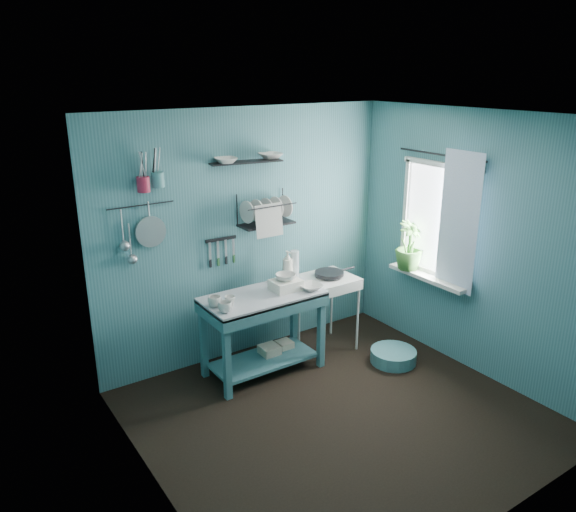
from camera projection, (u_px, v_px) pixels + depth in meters
floor at (339, 415)px, 4.82m from camera, size 3.20×3.20×0.00m
ceiling at (349, 117)px, 4.03m from camera, size 3.20×3.20×0.00m
wall_back at (247, 235)px, 5.60m from camera, size 3.20×0.00×3.20m
wall_front at (508, 356)px, 3.25m from camera, size 3.20×0.00×3.20m
wall_left at (149, 330)px, 3.57m from camera, size 0.00×3.00×3.00m
wall_right at (475, 245)px, 5.28m from camera, size 0.00×3.00×3.00m
work_counter at (263, 333)px, 5.40m from camera, size 1.15×0.58×0.81m
mug_left at (225, 307)px, 4.88m from camera, size 0.12×0.12×0.10m
mug_mid at (230, 301)px, 5.01m from camera, size 0.14×0.14×0.09m
mug_right at (215, 302)px, 4.99m from camera, size 0.17×0.17×0.10m
wash_tub at (286, 285)px, 5.38m from camera, size 0.28×0.22×0.10m
tub_bowl at (286, 277)px, 5.35m from camera, size 0.20×0.20×0.06m
soap_bottle at (288, 265)px, 5.61m from camera, size 0.11×0.12×0.30m
water_bottle at (295, 264)px, 5.68m from camera, size 0.09×0.09×0.28m
counter_bowl at (311, 287)px, 5.39m from camera, size 0.22×0.22×0.05m
hotplate_stand at (328, 312)px, 5.89m from camera, size 0.55×0.55×0.80m
frying_pan at (329, 273)px, 5.75m from camera, size 0.30×0.30×0.03m
knife_strip at (221, 239)px, 5.41m from camera, size 0.32×0.03×0.03m
dish_rack at (266, 209)px, 5.49m from camera, size 0.56×0.25×0.32m
upper_shelf at (246, 162)px, 5.25m from camera, size 0.72×0.29×0.01m
shelf_bowl_left at (226, 156)px, 5.12m from camera, size 0.24×0.24×0.05m
shelf_bowl_right at (270, 151)px, 5.38m from camera, size 0.23×0.23×0.05m
utensil_cup_magenta at (143, 184)px, 4.77m from camera, size 0.11×0.11×0.13m
utensil_cup_teal at (158, 180)px, 4.84m from camera, size 0.11×0.11×0.13m
colander at (151, 232)px, 4.96m from camera, size 0.28×0.03×0.28m
ladle_outer at (122, 226)px, 4.81m from camera, size 0.01×0.01×0.30m
ladle_inner at (130, 240)px, 4.88m from camera, size 0.01×0.01×0.30m
hook_rail at (141, 205)px, 4.86m from camera, size 0.60×0.01×0.01m
window_glass at (438, 220)px, 5.57m from camera, size 0.00×1.10×1.10m
windowsill at (428, 277)px, 5.72m from camera, size 0.16×0.95×0.04m
curtain at (458, 223)px, 5.29m from camera, size 0.00×1.35×1.35m
curtain_rod at (441, 155)px, 5.34m from camera, size 0.02×1.05×0.02m
potted_plant at (409, 245)px, 5.82m from camera, size 0.33×0.33×0.51m
storage_tin_large at (270, 356)px, 5.59m from camera, size 0.18×0.18×0.22m
storage_tin_small at (284, 350)px, 5.72m from camera, size 0.15×0.15×0.20m
floor_basin at (393, 356)px, 5.68m from camera, size 0.46×0.46×0.13m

